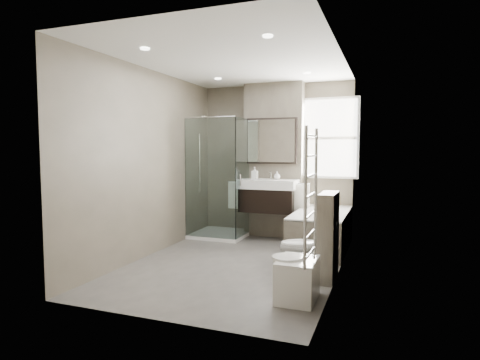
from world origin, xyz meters
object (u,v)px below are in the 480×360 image
at_px(vanity, 268,195).
at_px(bathtub, 321,229).
at_px(toilet, 308,248).
at_px(bidet, 297,278).

xyz_separation_m(vanity, bathtub, (0.92, -0.33, -0.43)).
height_order(vanity, bathtub, vanity).
bearing_deg(vanity, bathtub, -19.37).
bearing_deg(bathtub, toilet, -88.04).
relative_size(vanity, bathtub, 0.59).
xyz_separation_m(vanity, toilet, (0.97, -1.64, -0.40)).
distance_m(bathtub, bidet, 2.10).
bearing_deg(bidet, bathtub, 92.43).
bearing_deg(toilet, bidet, -4.86).
bearing_deg(bidet, vanity, 112.69).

